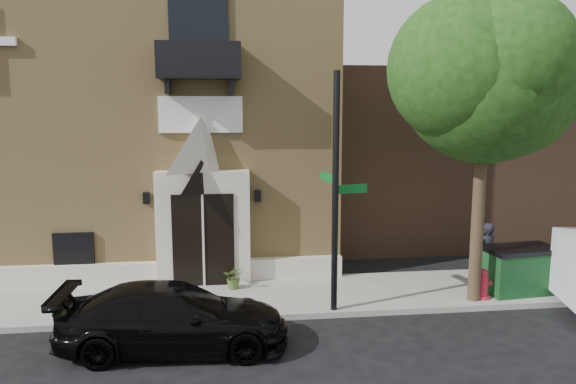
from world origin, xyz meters
name	(u,v)px	position (x,y,z in m)	size (l,w,h in m)	color
ground	(244,322)	(0.00, 0.00, 0.00)	(120.00, 120.00, 0.00)	black
sidewalk	(279,296)	(1.00, 1.50, 0.07)	(42.00, 3.00, 0.15)	gray
church	(150,119)	(-2.99, 7.95, 4.63)	(12.20, 11.01, 9.30)	tan
neighbour_building	(523,152)	(12.00, 9.00, 3.20)	(18.00, 8.00, 6.40)	brown
street_tree_left	(489,76)	(6.03, 0.35, 5.87)	(4.97, 4.38, 7.77)	#38281C
black_sedan	(174,318)	(-1.54, -1.29, 0.71)	(1.98, 4.87, 1.41)	black
street_sign	(336,193)	(2.25, 0.22, 3.08)	(1.05, 0.91, 5.82)	black
fire_hydrant	(483,284)	(6.27, 0.51, 0.54)	(0.46, 0.36, 0.80)	#AE1A33
dumpster	(520,269)	(7.48, 0.87, 0.78)	(2.01, 1.28, 1.25)	#103A16
planter	(234,277)	(-0.17, 2.10, 0.47)	(0.57, 0.49, 0.63)	#4E6929
pedestrian_near	(486,255)	(6.79, 1.46, 1.05)	(0.66, 0.43, 1.80)	black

